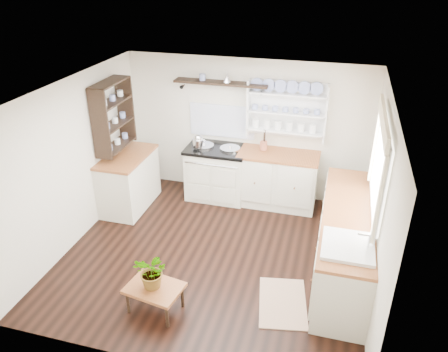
# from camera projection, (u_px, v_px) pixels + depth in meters

# --- Properties ---
(floor) EXTENTS (4.00, 3.80, 0.01)m
(floor) POSITION_uv_depth(u_px,v_px,m) (214.00, 254.00, 6.06)
(floor) COLOR black
(floor) RESTS_ON ground
(wall_back) EXTENTS (4.00, 0.02, 2.30)m
(wall_back) POSITION_uv_depth(u_px,v_px,m) (247.00, 129.00, 7.17)
(wall_back) COLOR silver
(wall_back) RESTS_ON ground
(wall_right) EXTENTS (0.02, 3.80, 2.30)m
(wall_right) POSITION_uv_depth(u_px,v_px,m) (378.00, 202.00, 5.06)
(wall_right) COLOR silver
(wall_right) RESTS_ON ground
(wall_left) EXTENTS (0.02, 3.80, 2.30)m
(wall_left) POSITION_uv_depth(u_px,v_px,m) (75.00, 163.00, 6.01)
(wall_left) COLOR silver
(wall_left) RESTS_ON ground
(ceiling) EXTENTS (4.00, 3.80, 0.01)m
(ceiling) POSITION_uv_depth(u_px,v_px,m) (212.00, 92.00, 5.01)
(ceiling) COLOR white
(ceiling) RESTS_ON wall_back
(window) EXTENTS (0.08, 1.55, 1.22)m
(window) POSITION_uv_depth(u_px,v_px,m) (379.00, 164.00, 5.02)
(window) COLOR white
(window) RESTS_ON wall_right
(aga_cooker) EXTENTS (1.00, 0.70, 0.93)m
(aga_cooker) POSITION_uv_depth(u_px,v_px,m) (217.00, 172.00, 7.30)
(aga_cooker) COLOR silver
(aga_cooker) RESTS_ON floor
(back_cabinets) EXTENTS (1.27, 0.63, 0.90)m
(back_cabinets) POSITION_uv_depth(u_px,v_px,m) (277.00, 179.00, 7.08)
(back_cabinets) COLOR beige
(back_cabinets) RESTS_ON floor
(right_cabinets) EXTENTS (0.62, 2.43, 0.90)m
(right_cabinets) POSITION_uv_depth(u_px,v_px,m) (344.00, 242.00, 5.53)
(right_cabinets) COLOR beige
(right_cabinets) RESTS_ON floor
(belfast_sink) EXTENTS (0.55, 0.60, 0.45)m
(belfast_sink) POSITION_uv_depth(u_px,v_px,m) (347.00, 255.00, 4.74)
(belfast_sink) COLOR white
(belfast_sink) RESTS_ON right_cabinets
(left_cabinets) EXTENTS (0.62, 1.13, 0.90)m
(left_cabinets) POSITION_uv_depth(u_px,v_px,m) (129.00, 180.00, 7.03)
(left_cabinets) COLOR beige
(left_cabinets) RESTS_ON floor
(plate_rack) EXTENTS (1.20, 0.22, 0.90)m
(plate_rack) POSITION_uv_depth(u_px,v_px,m) (287.00, 109.00, 6.80)
(plate_rack) COLOR white
(plate_rack) RESTS_ON wall_back
(high_shelf) EXTENTS (1.50, 0.29, 0.16)m
(high_shelf) POSITION_uv_depth(u_px,v_px,m) (221.00, 83.00, 6.81)
(high_shelf) COLOR black
(high_shelf) RESTS_ON wall_back
(left_shelving) EXTENTS (0.28, 0.80, 1.05)m
(left_shelving) POSITION_uv_depth(u_px,v_px,m) (113.00, 115.00, 6.56)
(left_shelving) COLOR black
(left_shelving) RESTS_ON wall_left
(kettle) EXTENTS (0.17, 0.17, 0.21)m
(kettle) POSITION_uv_depth(u_px,v_px,m) (198.00, 141.00, 7.00)
(kettle) COLOR silver
(kettle) RESTS_ON aga_cooker
(utensil_crock) EXTENTS (0.12, 0.12, 0.14)m
(utensil_crock) POSITION_uv_depth(u_px,v_px,m) (263.00, 146.00, 6.98)
(utensil_crock) COLOR #AB5A3E
(utensil_crock) RESTS_ON back_cabinets
(center_table) EXTENTS (0.68, 0.54, 0.34)m
(center_table) POSITION_uv_depth(u_px,v_px,m) (155.00, 290.00, 4.98)
(center_table) COLOR brown
(center_table) RESTS_ON floor
(potted_plant) EXTENTS (0.47, 0.44, 0.43)m
(potted_plant) POSITION_uv_depth(u_px,v_px,m) (153.00, 272.00, 4.87)
(potted_plant) COLOR #3F7233
(potted_plant) RESTS_ON center_table
(floor_rug) EXTENTS (0.69, 0.93, 0.02)m
(floor_rug) POSITION_uv_depth(u_px,v_px,m) (283.00, 303.00, 5.20)
(floor_rug) COLOR #936955
(floor_rug) RESTS_ON floor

